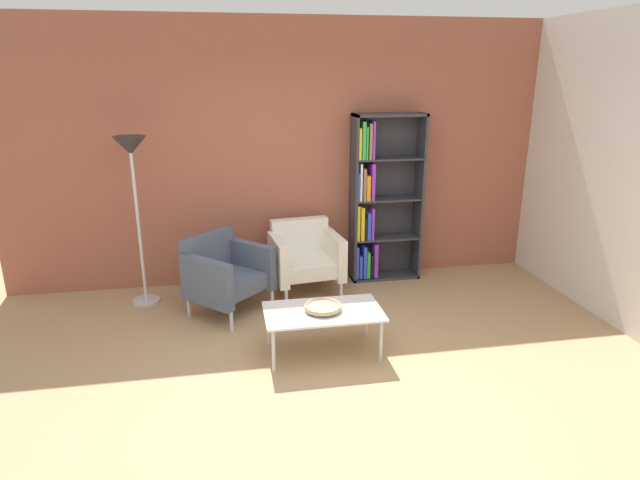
% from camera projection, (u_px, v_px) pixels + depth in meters
% --- Properties ---
extents(ground_plane, '(8.32, 8.32, 0.00)m').
position_uv_depth(ground_plane, '(341.00, 390.00, 4.14)').
color(ground_plane, tan).
extents(brick_back_panel, '(6.40, 0.12, 2.90)m').
position_uv_depth(brick_back_panel, '(295.00, 154.00, 6.01)').
color(brick_back_panel, '#9E5642').
rests_on(brick_back_panel, ground_plane).
extents(bookshelf_tall, '(0.80, 0.30, 1.90)m').
position_uv_depth(bookshelf_tall, '(378.00, 201.00, 6.12)').
color(bookshelf_tall, '#333338').
rests_on(bookshelf_tall, ground_plane).
extents(coffee_table_low, '(1.00, 0.56, 0.40)m').
position_uv_depth(coffee_table_low, '(323.00, 314.00, 4.58)').
color(coffee_table_low, silver).
rests_on(coffee_table_low, ground_plane).
extents(decorative_bowl, '(0.32, 0.32, 0.05)m').
position_uv_depth(decorative_bowl, '(323.00, 307.00, 4.56)').
color(decorative_bowl, tan).
rests_on(decorative_bowl, coffee_table_low).
extents(armchair_corner_red, '(0.95, 0.95, 0.78)m').
position_uv_depth(armchair_corner_red, '(225.00, 273.00, 5.38)').
color(armchair_corner_red, '#4C566B').
rests_on(armchair_corner_red, ground_plane).
extents(armchair_near_window, '(0.79, 0.74, 0.78)m').
position_uv_depth(armchair_near_window, '(305.00, 256.00, 5.85)').
color(armchair_near_window, white).
rests_on(armchair_near_window, ground_plane).
extents(floor_lamp_torchiere, '(0.32, 0.32, 1.74)m').
position_uv_depth(floor_lamp_torchiere, '(132.00, 166.00, 5.28)').
color(floor_lamp_torchiere, silver).
rests_on(floor_lamp_torchiere, ground_plane).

